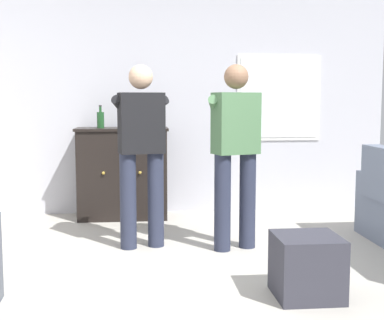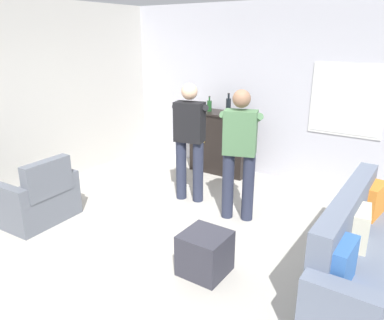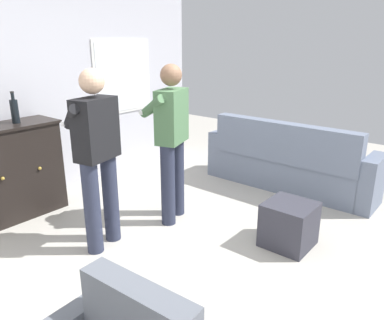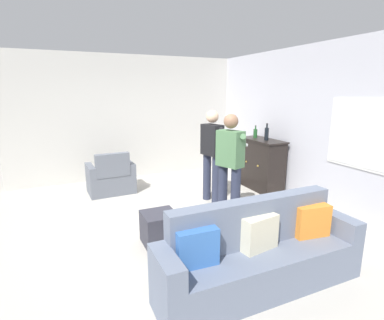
{
  "view_description": "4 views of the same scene",
  "coord_description": "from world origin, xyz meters",
  "px_view_note": "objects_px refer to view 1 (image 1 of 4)",
  "views": [
    {
      "loc": [
        -0.41,
        -3.86,
        1.36
      ],
      "look_at": [
        -0.0,
        0.33,
        0.89
      ],
      "focal_mm": 50.0,
      "sensor_mm": 36.0,
      "label": 1
    },
    {
      "loc": [
        2.44,
        -3.12,
        2.29
      ],
      "look_at": [
        0.16,
        0.25,
        0.93
      ],
      "focal_mm": 35.0,
      "sensor_mm": 36.0,
      "label": 2
    },
    {
      "loc": [
        -2.35,
        -1.68,
        1.91
      ],
      "look_at": [
        0.08,
        0.31,
        0.89
      ],
      "focal_mm": 35.0,
      "sensor_mm": 36.0,
      "label": 3
    },
    {
      "loc": [
        4.28,
        -1.47,
        2.02
      ],
      "look_at": [
        0.21,
        0.36,
        0.98
      ],
      "focal_mm": 28.0,
      "sensor_mm": 36.0,
      "label": 4
    }
  ],
  "objects_px": {
    "person_standing_left": "(141,147)",
    "sideboard_cabinet": "(123,173)",
    "bottle_liquor_amber": "(133,116)",
    "person_standing_right": "(235,147)",
    "bottle_wine_green": "(101,119)",
    "ottoman": "(307,266)"
  },
  "relations": [
    {
      "from": "person_standing_right",
      "to": "bottle_wine_green",
      "type": "bearing_deg",
      "value": 133.0
    },
    {
      "from": "bottle_wine_green",
      "to": "ottoman",
      "type": "distance_m",
      "value": 3.22
    },
    {
      "from": "person_standing_left",
      "to": "person_standing_right",
      "type": "distance_m",
      "value": 0.86
    },
    {
      "from": "bottle_liquor_amber",
      "to": "person_standing_right",
      "type": "bearing_deg",
      "value": -56.22
    },
    {
      "from": "ottoman",
      "to": "person_standing_left",
      "type": "xyz_separation_m",
      "value": [
        -1.13,
        1.39,
        0.72
      ]
    },
    {
      "from": "bottle_wine_green",
      "to": "person_standing_right",
      "type": "xyz_separation_m",
      "value": [
        1.3,
        -1.4,
        -0.21
      ]
    },
    {
      "from": "bottle_wine_green",
      "to": "person_standing_left",
      "type": "xyz_separation_m",
      "value": [
        0.46,
        -1.26,
        -0.21
      ]
    },
    {
      "from": "person_standing_left",
      "to": "bottle_liquor_amber",
      "type": "bearing_deg",
      "value": 94.1
    },
    {
      "from": "bottle_wine_green",
      "to": "ottoman",
      "type": "relative_size",
      "value": 0.58
    },
    {
      "from": "ottoman",
      "to": "bottle_wine_green",
      "type": "bearing_deg",
      "value": 120.97
    },
    {
      "from": "sideboard_cabinet",
      "to": "person_standing_right",
      "type": "bearing_deg",
      "value": -52.89
    },
    {
      "from": "person_standing_left",
      "to": "person_standing_right",
      "type": "relative_size",
      "value": 1.0
    },
    {
      "from": "bottle_liquor_amber",
      "to": "person_standing_right",
      "type": "distance_m",
      "value": 1.7
    },
    {
      "from": "bottle_liquor_amber",
      "to": "person_standing_left",
      "type": "relative_size",
      "value": 0.2
    },
    {
      "from": "bottle_wine_green",
      "to": "bottle_liquor_amber",
      "type": "bearing_deg",
      "value": 0.48
    },
    {
      "from": "person_standing_right",
      "to": "ottoman",
      "type": "bearing_deg",
      "value": -77.05
    },
    {
      "from": "ottoman",
      "to": "person_standing_right",
      "type": "xyz_separation_m",
      "value": [
        -0.29,
        1.25,
        0.72
      ]
    },
    {
      "from": "sideboard_cabinet",
      "to": "bottle_wine_green",
      "type": "height_order",
      "value": "bottle_wine_green"
    },
    {
      "from": "bottle_liquor_amber",
      "to": "bottle_wine_green",
      "type": "bearing_deg",
      "value": -179.52
    },
    {
      "from": "bottle_wine_green",
      "to": "person_standing_left",
      "type": "relative_size",
      "value": 0.15
    },
    {
      "from": "person_standing_left",
      "to": "sideboard_cabinet",
      "type": "bearing_deg",
      "value": 99.74
    },
    {
      "from": "ottoman",
      "to": "person_standing_left",
      "type": "bearing_deg",
      "value": 129.19
    }
  ]
}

